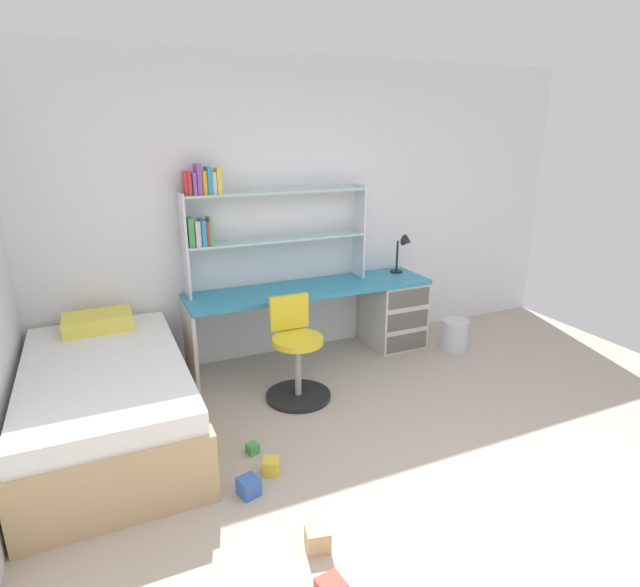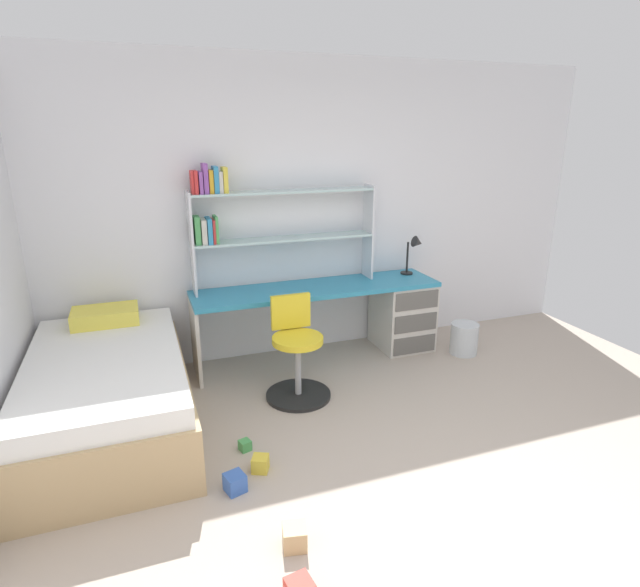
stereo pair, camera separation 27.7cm
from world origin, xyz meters
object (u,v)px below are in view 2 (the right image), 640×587
at_px(bed_platform, 108,393).
at_px(toy_block_yellow_3, 260,464).
at_px(desk, 377,310).
at_px(waste_bin, 464,339).
at_px(desk_lamp, 415,249).
at_px(toy_block_natural_0, 295,537).
at_px(bookshelf_hutch, 256,216).
at_px(toy_block_blue_4, 235,483).
at_px(toy_block_green_1, 245,445).
at_px(swivel_chair, 297,358).

bearing_deg(bed_platform, toy_block_yellow_3, -42.77).
distance_m(desk, waste_bin, 0.87).
height_order(desk_lamp, waste_bin, desk_lamp).
bearing_deg(waste_bin, desk_lamp, 126.26).
xyz_separation_m(desk, toy_block_yellow_3, (-1.51, -1.46, -0.36)).
bearing_deg(toy_block_natural_0, bookshelf_hutch, 80.46).
distance_m(bookshelf_hutch, toy_block_blue_4, 2.25).
distance_m(bookshelf_hutch, desk_lamp, 1.58).
relative_size(desk, bed_platform, 1.21).
bearing_deg(toy_block_green_1, swivel_chair, 47.17).
bearing_deg(bed_platform, desk_lamp, 14.27).
relative_size(waste_bin, toy_block_natural_0, 2.49).
height_order(desk_lamp, bed_platform, desk_lamp).
bearing_deg(toy_block_yellow_3, desk_lamp, 38.44).
relative_size(desk_lamp, toy_block_green_1, 5.39).
xyz_separation_m(toy_block_natural_0, toy_block_yellow_3, (-0.02, 0.67, -0.01)).
bearing_deg(desk, toy_block_green_1, -142.13).
xyz_separation_m(desk_lamp, toy_block_blue_4, (-2.12, -1.67, -0.90)).
distance_m(bed_platform, toy_block_blue_4, 1.20).
bearing_deg(desk, bed_platform, -164.99).
distance_m(bed_platform, toy_block_natural_0, 1.75).
bearing_deg(waste_bin, desk, 153.64).
relative_size(desk_lamp, toy_block_natural_0, 3.20).
xyz_separation_m(desk, swivel_chair, (-1.00, -0.61, -0.08)).
relative_size(desk_lamp, waste_bin, 1.28).
bearing_deg(swivel_chair, toy_block_yellow_3, -121.02).
xyz_separation_m(waste_bin, toy_block_natural_0, (-2.24, -1.76, -0.09)).
distance_m(bookshelf_hutch, toy_block_yellow_3, 2.11).
height_order(desk_lamp, toy_block_yellow_3, desk_lamp).
bearing_deg(swivel_chair, bed_platform, -178.72).
relative_size(desk, bookshelf_hutch, 1.37).
bearing_deg(bookshelf_hutch, bed_platform, -148.16).
bearing_deg(toy_block_yellow_3, toy_block_green_1, 100.37).
bearing_deg(swivel_chair, toy_block_blue_4, -125.29).
xyz_separation_m(toy_block_natural_0, toy_block_blue_4, (-0.20, 0.53, -0.00)).
relative_size(waste_bin, toy_block_blue_4, 2.67).
xyz_separation_m(toy_block_green_1, toy_block_blue_4, (-0.14, -0.38, 0.02)).
xyz_separation_m(waste_bin, toy_block_green_1, (-2.30, -0.84, -0.11)).
relative_size(desk, waste_bin, 7.53).
bearing_deg(waste_bin, toy_block_natural_0, -141.90).
distance_m(waste_bin, toy_block_green_1, 2.45).
bearing_deg(desk, toy_block_yellow_3, -136.00).
xyz_separation_m(desk, toy_block_natural_0, (-1.49, -2.13, -0.35)).
height_order(bookshelf_hutch, waste_bin, bookshelf_hutch).
height_order(desk, toy_block_blue_4, desk).
height_order(bookshelf_hutch, bed_platform, bookshelf_hutch).
distance_m(bookshelf_hutch, swivel_chair, 1.28).
bearing_deg(toy_block_blue_4, bed_platform, 126.22).
relative_size(bookshelf_hutch, toy_block_yellow_3, 16.54).
relative_size(swivel_chair, toy_block_yellow_3, 8.14).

